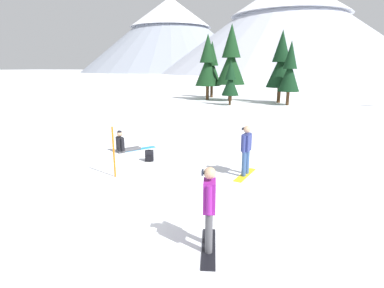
% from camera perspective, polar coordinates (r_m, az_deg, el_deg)
% --- Properties ---
extents(ground_plane, '(800.00, 800.00, 0.00)m').
position_cam_1_polar(ground_plane, '(8.40, -19.11, -12.22)').
color(ground_plane, white).
extents(snowboarder_foreground, '(0.64, 1.49, 1.77)m').
position_cam_1_polar(snowboarder_foreground, '(6.16, 3.26, -11.68)').
color(snowboarder_foreground, black).
rests_on(snowboarder_foreground, ground_plane).
extents(snowboarder_midground, '(0.56, 1.55, 1.74)m').
position_cam_1_polar(snowboarder_midground, '(10.44, 10.14, -1.04)').
color(snowboarder_midground, yellow).
rests_on(snowboarder_midground, ground_plane).
extents(snowboarder_background, '(1.38, 1.65, 0.99)m').
position_cam_1_polar(snowboarder_background, '(13.66, -12.66, -0.04)').
color(snowboarder_background, '#4C4C51').
rests_on(snowboarder_background, ground_plane).
extents(backpack_black, '(0.37, 0.33, 0.47)m').
position_cam_1_polar(backpack_black, '(12.16, -8.04, -2.23)').
color(backpack_black, black).
rests_on(backpack_black, ground_plane).
extents(trail_marker_pole, '(0.06, 0.06, 1.74)m').
position_cam_1_polar(trail_marker_pole, '(10.48, -14.50, -1.50)').
color(trail_marker_pole, orange).
rests_on(trail_marker_pole, ground_plane).
extents(pine_tree_slender, '(2.39, 2.39, 6.70)m').
position_cam_1_polar(pine_tree_slender, '(38.08, 3.77, 14.24)').
color(pine_tree_slender, '#472D19').
rests_on(pine_tree_slender, ground_plane).
extents(pine_tree_young, '(1.69, 1.69, 4.33)m').
position_cam_1_polar(pine_tree_young, '(30.25, 7.24, 11.72)').
color(pine_tree_young, '#472D19').
rests_on(pine_tree_young, ground_plane).
extents(pine_tree_tall, '(3.15, 3.15, 8.15)m').
position_cam_1_polar(pine_tree_tall, '(34.29, 7.36, 15.49)').
color(pine_tree_tall, '#472D19').
rests_on(pine_tree_tall, ground_plane).
extents(pine_tree_short, '(2.05, 2.05, 6.11)m').
position_cam_1_polar(pine_tree_short, '(31.35, 17.91, 13.01)').
color(pine_tree_short, '#472D19').
rests_on(pine_tree_short, ground_plane).
extents(pine_tree_twin, '(2.81, 2.81, 7.29)m').
position_cam_1_polar(pine_tree_twin, '(33.26, 16.38, 14.27)').
color(pine_tree_twin, '#472D19').
rests_on(pine_tree_twin, ground_plane).
extents(pine_tree_leaning, '(2.81, 2.81, 7.25)m').
position_cam_1_polar(pine_tree_leaning, '(35.03, 2.98, 14.74)').
color(pine_tree_leaning, '#472D19').
rests_on(pine_tree_leaning, ground_plane).
extents(peak_central_summit, '(132.88, 132.88, 53.24)m').
position_cam_1_polar(peak_central_summit, '(240.94, -4.01, 19.97)').
color(peak_central_summit, '#8C93A3').
rests_on(peak_central_summit, ground_plane).
extents(peak_west_ridge, '(148.05, 148.05, 52.93)m').
position_cam_1_polar(peak_west_ridge, '(195.38, 17.74, 20.67)').
color(peak_west_ridge, '#B2B7C6').
rests_on(peak_west_ridge, ground_plane).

